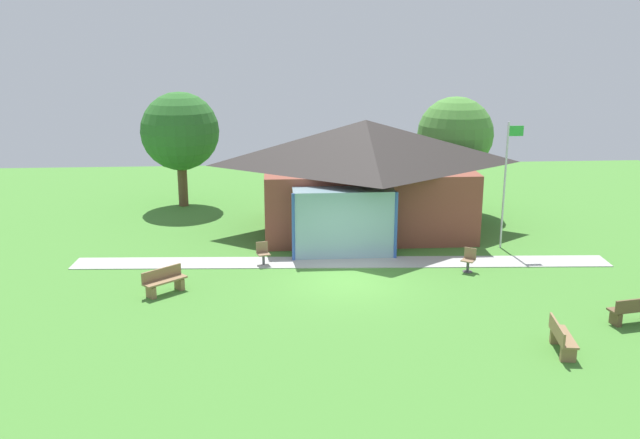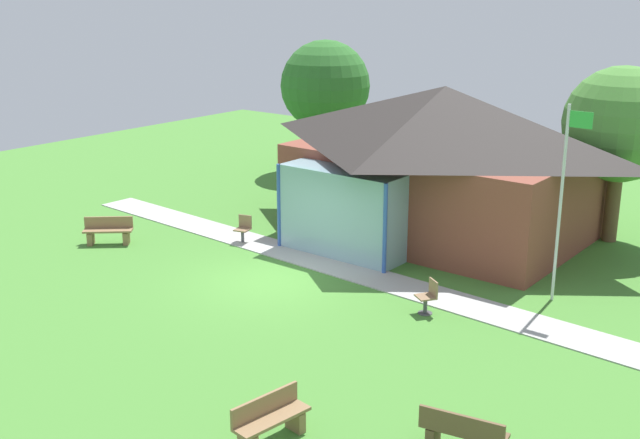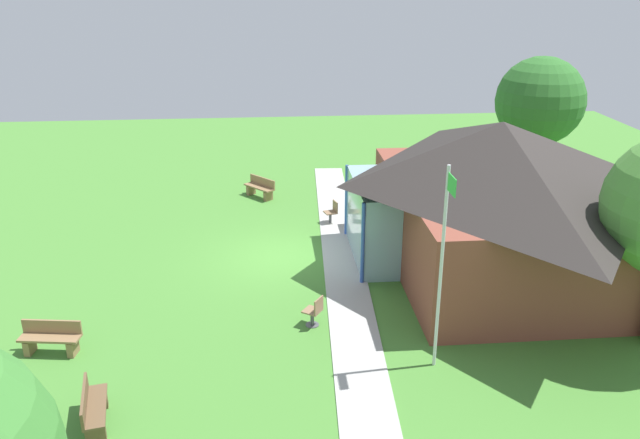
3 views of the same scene
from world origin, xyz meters
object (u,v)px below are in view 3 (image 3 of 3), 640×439
Objects in this scene: bench_mid_left at (260,188)px; patio_chair_lawn_spare at (314,312)px; bench_front_right at (51,338)px; patio_chair_west at (332,213)px; bench_lawn_far_right at (93,409)px; tree_behind_pavilion_left at (540,102)px; pavilion at (491,195)px; flagpole at (442,261)px.

bench_mid_left is 1.65× the size of patio_chair_lawn_spare.
bench_front_right is 11.33m from patio_chair_west.
patio_chair_lawn_spare is at bearing 115.51° from bench_lawn_far_right.
tree_behind_pavilion_left is at bearing -127.43° from bench_mid_left.
pavilion is at bearing -149.79° from patio_chair_west.
bench_mid_left is (-12.77, -4.19, -2.40)m from flagpole.
patio_chair_west is at bearing -171.10° from flagpole.
tree_behind_pavilion_left reaches higher than patio_chair_lawn_spare.
tree_behind_pavilion_left is (-0.80, 12.09, 3.29)m from bench_mid_left.
bench_front_right is 0.28× the size of tree_behind_pavilion_left.
bench_mid_left and bench_lawn_far_right have the same top height.
flagpole is 13.65m from bench_mid_left.
bench_mid_left is 1.65× the size of patio_chair_west.
bench_front_right is (11.37, -5.19, 0.00)m from bench_mid_left.
pavilion is 6.79× the size of bench_mid_left.
patio_chair_west reaches higher than bench_front_right.
patio_chair_west is (-11.03, 6.18, 0.01)m from bench_lawn_far_right.
bench_mid_left is 0.91× the size of bench_lawn_far_right.
tree_behind_pavilion_left is at bearing 149.81° from flagpole.
patio_chair_lawn_spare is at bearing -42.89° from tree_behind_pavilion_left.
bench_lawn_far_right is at bearing 135.17° from patio_chair_west.
bench_lawn_far_right is at bearing 125.04° from bench_mid_left.
patio_chair_west is at bearing -66.74° from tree_behind_pavilion_left.
bench_mid_left is 4.21m from patio_chair_west.
bench_front_right is 3.36m from bench_lawn_far_right.
bench_lawn_far_right is (2.90, 1.71, 0.00)m from bench_front_right.
patio_chair_lawn_spare is (-3.61, 4.93, 0.01)m from bench_lawn_far_right.
patio_chair_west is at bearing 178.61° from bench_mid_left.
pavilion is 5.99m from flagpole.
patio_chair_lawn_spare reaches higher than bench_front_right.
pavilion is 13.08m from bench_front_right.
tree_behind_pavilion_left reaches higher than patio_chair_west.
patio_chair_west reaches higher than bench_mid_left.
patio_chair_lawn_spare is at bearing -165.78° from bench_front_right.
flagpole is at bearing -30.19° from tree_behind_pavilion_left.
pavilion is 9.79m from tree_behind_pavilion_left.
bench_front_right is 21.39m from tree_behind_pavilion_left.
flagpole reaches higher than pavilion.
pavilion is 11.19× the size of patio_chair_west.
patio_chair_west is 7.53m from patio_chair_lawn_spare.
bench_mid_left is 0.25× the size of tree_behind_pavilion_left.
tree_behind_pavilion_left reaches higher than bench_mid_left.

